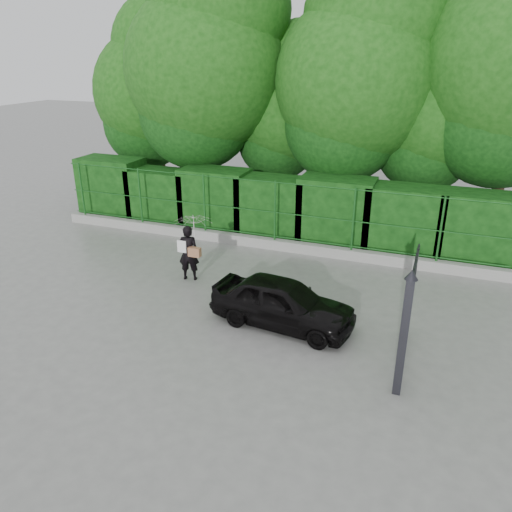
% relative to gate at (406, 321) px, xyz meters
% --- Properties ---
extents(ground, '(80.00, 80.00, 0.00)m').
position_rel_gate_xyz_m(ground, '(-4.60, 0.72, -1.19)').
color(ground, gray).
extents(kerb, '(14.00, 0.25, 0.30)m').
position_rel_gate_xyz_m(kerb, '(-4.60, 5.22, -1.04)').
color(kerb, '#9E9E99').
rests_on(kerb, ground).
extents(fence, '(14.13, 0.06, 1.80)m').
position_rel_gate_xyz_m(fence, '(-4.38, 5.22, 0.01)').
color(fence, '#17531A').
rests_on(fence, kerb).
extents(hedge, '(14.20, 1.20, 2.09)m').
position_rel_gate_xyz_m(hedge, '(-4.58, 6.22, -0.19)').
color(hedge, black).
rests_on(hedge, ground).
extents(trees, '(17.10, 6.15, 8.08)m').
position_rel_gate_xyz_m(trees, '(-3.46, 8.46, 3.43)').
color(trees, black).
rests_on(trees, ground).
extents(gate, '(0.22, 2.33, 2.36)m').
position_rel_gate_xyz_m(gate, '(0.00, 0.00, 0.00)').
color(gate, black).
rests_on(gate, ground).
extents(woman, '(0.98, 1.00, 1.74)m').
position_rel_gate_xyz_m(woman, '(-5.48, 2.46, -0.03)').
color(woman, black).
rests_on(woman, ground).
extents(car, '(3.29, 1.63, 1.08)m').
position_rel_gate_xyz_m(car, '(-2.60, 1.06, -0.65)').
color(car, black).
rests_on(car, ground).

